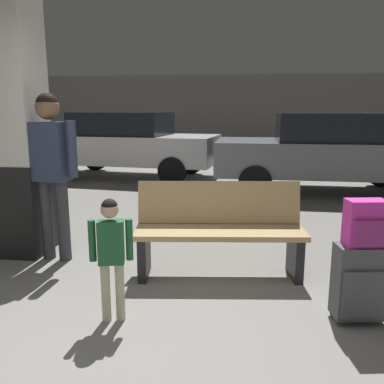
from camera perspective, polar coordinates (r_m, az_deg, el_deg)
ground_plane at (r=6.48m, az=0.59°, el=-2.99°), size 18.00×18.00×0.10m
garage_back_wall at (r=15.11m, az=4.24°, el=10.87°), size 18.00×0.12×2.80m
structural_pillar at (r=4.76m, az=-23.90°, el=10.30°), size 0.57×0.57×3.13m
bench at (r=3.92m, az=3.88°, el=-5.34°), size 1.65×0.69×0.89m
suitcase at (r=3.32m, az=22.64°, el=-11.61°), size 0.40×0.28×0.60m
backpack_bright at (r=3.18m, az=23.27°, el=-4.11°), size 0.30×0.23×0.34m
child at (r=3.06m, az=-11.36°, el=-7.63°), size 0.32×0.19×0.95m
adult at (r=4.41m, az=-19.26°, el=4.37°), size 0.59×0.25×1.74m
parked_car_near at (r=8.19m, az=18.43°, el=5.56°), size 4.15×1.90×1.51m
parked_car_far at (r=9.70m, az=-9.08°, el=6.86°), size 4.28×2.21×1.51m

